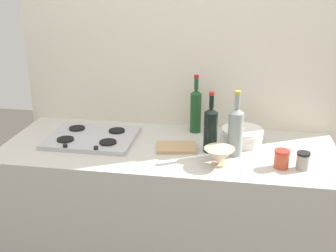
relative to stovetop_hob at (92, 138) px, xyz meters
name	(u,v)px	position (x,y,z in m)	size (l,w,h in m)	color
counter_block	(168,218)	(0.44, -0.03, -0.46)	(1.80, 0.70, 0.90)	beige
backsplash_panel	(179,61)	(0.44, 0.35, 0.38)	(1.90, 0.06, 2.59)	beige
stovetop_hob	(92,138)	(0.00, 0.00, 0.00)	(0.48, 0.39, 0.04)	#B2B2B7
plate_stack	(242,136)	(0.83, 0.09, 0.03)	(0.24, 0.23, 0.08)	white
wine_bottle_leftmost	(211,129)	(0.67, -0.05, 0.11)	(0.07, 0.07, 0.32)	black
wine_bottle_mid_left	(236,130)	(0.80, -0.07, 0.12)	(0.08, 0.08, 0.34)	gray
wine_bottle_mid_right	(196,110)	(0.56, 0.22, 0.12)	(0.06, 0.06, 0.34)	#19471E
mixing_bowl	(219,156)	(0.72, -0.21, 0.04)	(0.15, 0.15, 0.09)	beige
condiment_jar_front	(303,161)	(1.12, -0.19, 0.03)	(0.06, 0.06, 0.09)	#9E998C
condiment_jar_rear	(282,159)	(1.02, -0.19, 0.03)	(0.07, 0.07, 0.09)	#C64C2D
cutting_board	(176,147)	(0.49, -0.05, 0.00)	(0.21, 0.15, 0.02)	tan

